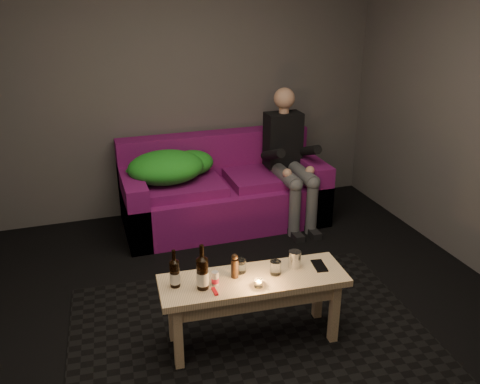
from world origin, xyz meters
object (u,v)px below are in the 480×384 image
(person, at_px, (289,155))
(beer_bottle_b, at_px, (202,273))
(sofa, at_px, (223,192))
(steel_cup, at_px, (295,259))
(coffee_table, at_px, (253,289))
(beer_bottle_a, at_px, (175,273))

(person, xyz_separation_m, beer_bottle_b, (-1.30, -1.72, -0.07))
(sofa, distance_m, steel_cup, 1.83)
(person, relative_size, beer_bottle_b, 4.38)
(sofa, relative_size, person, 1.50)
(sofa, bearing_deg, coffee_table, -100.35)
(coffee_table, distance_m, beer_bottle_a, 0.52)
(person, relative_size, coffee_table, 1.07)
(coffee_table, xyz_separation_m, beer_bottle_b, (-0.33, -0.02, 0.20))
(coffee_table, height_order, steel_cup, steel_cup)
(person, bearing_deg, coffee_table, -119.63)
(beer_bottle_a, xyz_separation_m, beer_bottle_b, (0.15, -0.07, 0.02))
(coffee_table, xyz_separation_m, steel_cup, (0.30, 0.04, 0.14))
(sofa, bearing_deg, beer_bottle_b, -109.76)
(coffee_table, bearing_deg, beer_bottle_a, 173.25)
(beer_bottle_b, distance_m, steel_cup, 0.64)
(person, bearing_deg, beer_bottle_a, -131.56)
(beer_bottle_a, height_order, steel_cup, beer_bottle_a)
(sofa, relative_size, coffee_table, 1.60)
(sofa, height_order, beer_bottle_a, sofa)
(coffee_table, bearing_deg, beer_bottle_b, -177.18)
(sofa, relative_size, steel_cup, 17.39)
(beer_bottle_b, bearing_deg, beer_bottle_a, 154.34)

